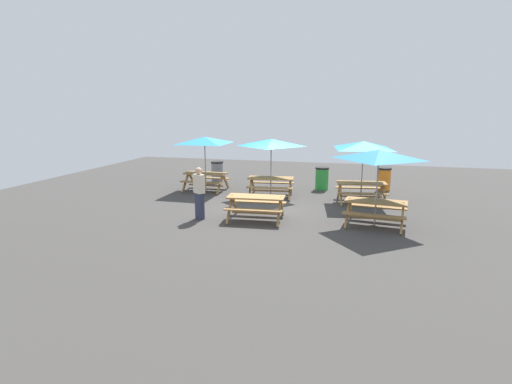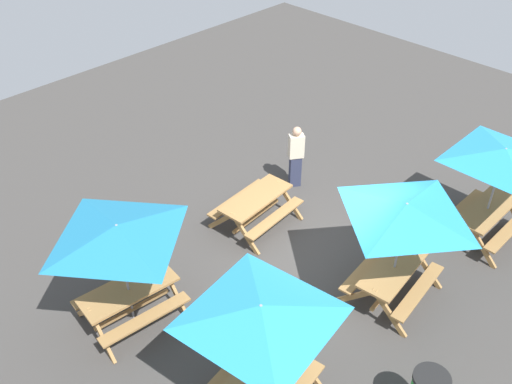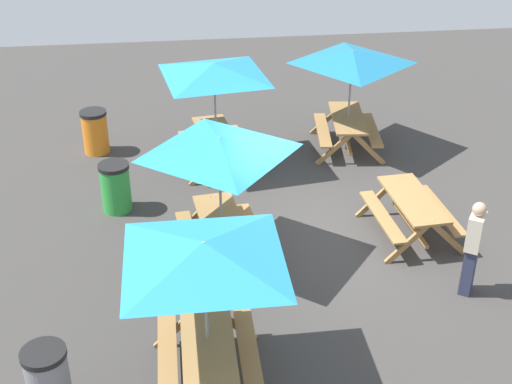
{
  "view_description": "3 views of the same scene",
  "coord_description": "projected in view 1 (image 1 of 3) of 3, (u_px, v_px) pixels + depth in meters",
  "views": [
    {
      "loc": [
        -3.09,
        13.81,
        3.52
      ],
      "look_at": [
        0.05,
        1.94,
        0.9
      ],
      "focal_mm": 28.0,
      "sensor_mm": 36.0,
      "label": 1
    },
    {
      "loc": [
        -7.16,
        -5.21,
        8.44
      ],
      "look_at": [
        0.05,
        1.94,
        0.9
      ],
      "focal_mm": 40.0,
      "sensor_mm": 36.0,
      "label": 2
    },
    {
      "loc": [
        10.59,
        -2.18,
        7.14
      ],
      "look_at": [
        -0.28,
        -0.85,
        0.9
      ],
      "focal_mm": 50.0,
      "sensor_mm": 36.0,
      "label": 3
    }
  ],
  "objects": [
    {
      "name": "ground_plane",
      "position": [
        271.0,
        205.0,
        14.57
      ],
      "size": [
        24.0,
        24.0,
        0.0
      ],
      "primitive_type": "plane",
      "color": "#3D3A38",
      "rests_on": "ground"
    },
    {
      "name": "picnic_table_3",
      "position": [
        379.0,
        160.0,
        11.72
      ],
      "size": [
        2.21,
        2.21,
        2.34
      ],
      "rotation": [
        0.0,
        0.0,
        -0.11
      ],
      "color": "olive",
      "rests_on": "ground"
    },
    {
      "name": "trash_bin_gray",
      "position": [
        217.0,
        171.0,
        19.15
      ],
      "size": [
        0.59,
        0.59,
        0.98
      ],
      "color": "gray",
      "rests_on": "ground"
    },
    {
      "name": "picnic_table_0",
      "position": [
        256.0,
        202.0,
        12.63
      ],
      "size": [
        1.9,
        1.65,
        0.81
      ],
      "rotation": [
        0.0,
        0.0,
        0.08
      ],
      "color": "olive",
      "rests_on": "ground"
    },
    {
      "name": "trash_bin_green",
      "position": [
        322.0,
        178.0,
        17.31
      ],
      "size": [
        0.59,
        0.59,
        0.98
      ],
      "color": "green",
      "rests_on": "ground"
    },
    {
      "name": "picnic_table_1",
      "position": [
        363.0,
        150.0,
        14.64
      ],
      "size": [
        2.8,
        2.8,
        2.34
      ],
      "rotation": [
        0.0,
        0.0,
        0.15
      ],
      "color": "olive",
      "rests_on": "ground"
    },
    {
      "name": "person_standing",
      "position": [
        199.0,
        192.0,
        12.65
      ],
      "size": [
        0.42,
        0.38,
        1.67
      ],
      "rotation": [
        0.0,
        0.0,
        5.7
      ],
      "color": "#2D334C",
      "rests_on": "ground"
    },
    {
      "name": "picnic_table_2",
      "position": [
        205.0,
        144.0,
        16.82
      ],
      "size": [
        2.83,
        2.83,
        2.34
      ],
      "rotation": [
        0.0,
        0.0,
        0.0
      ],
      "color": "olive",
      "rests_on": "ground"
    },
    {
      "name": "trash_bin_orange",
      "position": [
        384.0,
        179.0,
        17.2
      ],
      "size": [
        0.59,
        0.59,
        0.98
      ],
      "color": "orange",
      "rests_on": "ground"
    },
    {
      "name": "picnic_table_4",
      "position": [
        271.0,
        147.0,
        15.68
      ],
      "size": [
        2.22,
        2.22,
        2.34
      ],
      "rotation": [
        0.0,
        0.0,
        0.11
      ],
      "color": "olive",
      "rests_on": "ground"
    }
  ]
}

